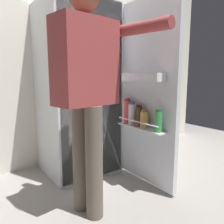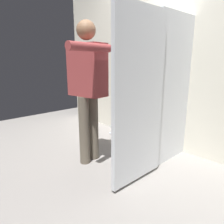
# 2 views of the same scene
# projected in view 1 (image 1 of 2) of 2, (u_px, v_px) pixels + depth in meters

# --- Properties ---
(ground_plane) EXTENTS (5.77, 5.77, 0.00)m
(ground_plane) POSITION_uv_depth(u_px,v_px,m) (109.00, 190.00, 2.03)
(ground_plane) COLOR gray
(kitchen_wall) EXTENTS (4.40, 0.10, 2.53)m
(kitchen_wall) POSITION_uv_depth(u_px,v_px,m) (62.00, 51.00, 2.58)
(kitchen_wall) COLOR silver
(kitchen_wall) RESTS_ON ground_plane
(refrigerator) EXTENTS (0.73, 1.31, 1.69)m
(refrigerator) POSITION_uv_depth(u_px,v_px,m) (82.00, 91.00, 2.32)
(refrigerator) COLOR silver
(refrigerator) RESTS_ON ground_plane
(person) EXTENTS (0.61, 0.69, 1.60)m
(person) POSITION_uv_depth(u_px,v_px,m) (87.00, 81.00, 1.56)
(person) COLOR #665B4C
(person) RESTS_ON ground_plane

